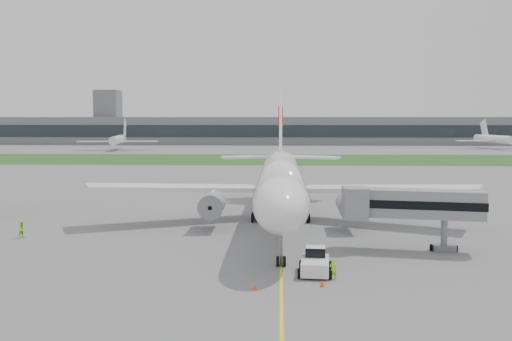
{
  "coord_description": "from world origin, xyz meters",
  "views": [
    {
      "loc": [
        -0.19,
        -64.62,
        13.02
      ],
      "look_at": [
        -2.92,
        2.0,
        6.99
      ],
      "focal_mm": 40.0,
      "sensor_mm": 36.0,
      "label": 1
    }
  ],
  "objects_px": {
    "airliner": "(281,179)",
    "ground_crew_near": "(333,269)",
    "jet_bridge": "(408,204)",
    "pushback_tug": "(315,262)"
  },
  "relations": [
    {
      "from": "airliner",
      "to": "ground_crew_near",
      "type": "bearing_deg",
      "value": -79.98
    },
    {
      "from": "jet_bridge",
      "to": "pushback_tug",
      "type": "bearing_deg",
      "value": -127.41
    },
    {
      "from": "airliner",
      "to": "pushback_tug",
      "type": "xyz_separation_m",
      "value": [
        2.88,
        -22.07,
        -4.69
      ]
    },
    {
      "from": "airliner",
      "to": "pushback_tug",
      "type": "distance_m",
      "value": 22.75
    },
    {
      "from": "airliner",
      "to": "ground_crew_near",
      "type": "xyz_separation_m",
      "value": [
        4.23,
        -23.95,
        -4.78
      ]
    },
    {
      "from": "jet_bridge",
      "to": "ground_crew_near",
      "type": "xyz_separation_m",
      "value": [
        -8.25,
        -10.58,
        -3.77
      ]
    },
    {
      "from": "airliner",
      "to": "ground_crew_near",
      "type": "distance_m",
      "value": 24.78
    },
    {
      "from": "pushback_tug",
      "to": "ground_crew_near",
      "type": "bearing_deg",
      "value": -49.46
    },
    {
      "from": "pushback_tug",
      "to": "jet_bridge",
      "type": "height_order",
      "value": "jet_bridge"
    },
    {
      "from": "ground_crew_near",
      "to": "jet_bridge",
      "type": "bearing_deg",
      "value": -148.04
    }
  ]
}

